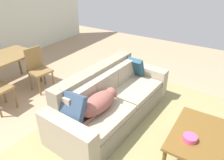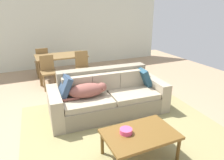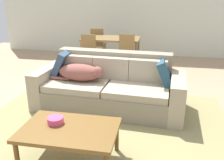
{
  "view_description": "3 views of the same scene",
  "coord_description": "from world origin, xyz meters",
  "px_view_note": "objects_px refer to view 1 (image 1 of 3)",
  "views": [
    {
      "loc": [
        -2.28,
        -1.57,
        2.41
      ],
      "look_at": [
        0.28,
        0.05,
        0.75
      ],
      "focal_mm": 33.84,
      "sensor_mm": 36.0,
      "label": 1
    },
    {
      "loc": [
        -1.25,
        -3.51,
        2.13
      ],
      "look_at": [
        0.37,
        0.07,
        0.69
      ],
      "focal_mm": 33.01,
      "sensor_mm": 36.0,
      "label": 2
    },
    {
      "loc": [
        1.01,
        -3.57,
        1.76
      ],
      "look_at": [
        0.36,
        -0.2,
        0.56
      ],
      "focal_mm": 39.1,
      "sensor_mm": 36.0,
      "label": 3
    }
  ],
  "objects_px": {
    "throw_pillow_by_left_arm": "(70,108)",
    "dining_chair_near_right": "(38,67)",
    "coffee_table": "(198,136)",
    "throw_pillow_by_right_arm": "(134,67)",
    "couch": "(110,101)",
    "bowl_on_coffee_table": "(190,138)",
    "dog_on_left_cushion": "(99,102)"
  },
  "relations": [
    {
      "from": "couch",
      "to": "coffee_table",
      "type": "height_order",
      "value": "couch"
    },
    {
      "from": "dog_on_left_cushion",
      "to": "throw_pillow_by_left_arm",
      "type": "distance_m",
      "value": 0.47
    },
    {
      "from": "throw_pillow_by_right_arm",
      "to": "bowl_on_coffee_table",
      "type": "height_order",
      "value": "throw_pillow_by_right_arm"
    },
    {
      "from": "dog_on_left_cushion",
      "to": "coffee_table",
      "type": "distance_m",
      "value": 1.46
    },
    {
      "from": "coffee_table",
      "to": "throw_pillow_by_left_arm",
      "type": "bearing_deg",
      "value": 114.14
    },
    {
      "from": "throw_pillow_by_left_arm",
      "to": "couch",
      "type": "bearing_deg",
      "value": -7.31
    },
    {
      "from": "couch",
      "to": "throw_pillow_by_right_arm",
      "type": "distance_m",
      "value": 0.92
    },
    {
      "from": "couch",
      "to": "throw_pillow_by_left_arm",
      "type": "distance_m",
      "value": 0.93
    },
    {
      "from": "couch",
      "to": "throw_pillow_by_left_arm",
      "type": "height_order",
      "value": "throw_pillow_by_left_arm"
    },
    {
      "from": "bowl_on_coffee_table",
      "to": "coffee_table",
      "type": "bearing_deg",
      "value": -22.46
    },
    {
      "from": "throw_pillow_by_left_arm",
      "to": "dining_chair_near_right",
      "type": "relative_size",
      "value": 0.49
    },
    {
      "from": "throw_pillow_by_left_arm",
      "to": "bowl_on_coffee_table",
      "type": "xyz_separation_m",
      "value": [
        0.54,
        -1.54,
        -0.2
      ]
    },
    {
      "from": "couch",
      "to": "throw_pillow_by_right_arm",
      "type": "bearing_deg",
      "value": 3.8
    },
    {
      "from": "couch",
      "to": "bowl_on_coffee_table",
      "type": "distance_m",
      "value": 1.47
    },
    {
      "from": "throw_pillow_by_left_arm",
      "to": "bowl_on_coffee_table",
      "type": "bearing_deg",
      "value": -70.75
    },
    {
      "from": "couch",
      "to": "bowl_on_coffee_table",
      "type": "relative_size",
      "value": 13.48
    },
    {
      "from": "dog_on_left_cushion",
      "to": "dining_chair_near_right",
      "type": "relative_size",
      "value": 0.95
    },
    {
      "from": "couch",
      "to": "bowl_on_coffee_table",
      "type": "bearing_deg",
      "value": -99.35
    },
    {
      "from": "couch",
      "to": "throw_pillow_by_left_arm",
      "type": "xyz_separation_m",
      "value": [
        -0.86,
        0.11,
        0.33
      ]
    },
    {
      "from": "throw_pillow_by_left_arm",
      "to": "throw_pillow_by_right_arm",
      "type": "xyz_separation_m",
      "value": [
        1.73,
        -0.11,
        -0.02
      ]
    },
    {
      "from": "couch",
      "to": "throw_pillow_by_right_arm",
      "type": "relative_size",
      "value": 6.09
    },
    {
      "from": "bowl_on_coffee_table",
      "to": "dining_chair_near_right",
      "type": "distance_m",
      "value": 3.26
    },
    {
      "from": "throw_pillow_by_right_arm",
      "to": "throw_pillow_by_left_arm",
      "type": "bearing_deg",
      "value": 176.48
    },
    {
      "from": "throw_pillow_by_right_arm",
      "to": "dining_chair_near_right",
      "type": "relative_size",
      "value": 0.43
    },
    {
      "from": "coffee_table",
      "to": "throw_pillow_by_right_arm",
      "type": "bearing_deg",
      "value": 56.21
    },
    {
      "from": "throw_pillow_by_right_arm",
      "to": "dining_chair_near_right",
      "type": "xyz_separation_m",
      "value": [
        -0.86,
        1.82,
        -0.13
      ]
    },
    {
      "from": "throw_pillow_by_left_arm",
      "to": "coffee_table",
      "type": "relative_size",
      "value": 0.43
    },
    {
      "from": "throw_pillow_by_left_arm",
      "to": "dog_on_left_cushion",
      "type": "bearing_deg",
      "value": -26.24
    },
    {
      "from": "couch",
      "to": "dining_chair_near_right",
      "type": "distance_m",
      "value": 1.83
    },
    {
      "from": "couch",
      "to": "bowl_on_coffee_table",
      "type": "xyz_separation_m",
      "value": [
        -0.33,
        -1.42,
        0.13
      ]
    },
    {
      "from": "couch",
      "to": "dog_on_left_cushion",
      "type": "height_order",
      "value": "couch"
    },
    {
      "from": "throw_pillow_by_right_arm",
      "to": "coffee_table",
      "type": "xyz_separation_m",
      "value": [
        -1.01,
        -1.51,
        -0.25
      ]
    }
  ]
}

